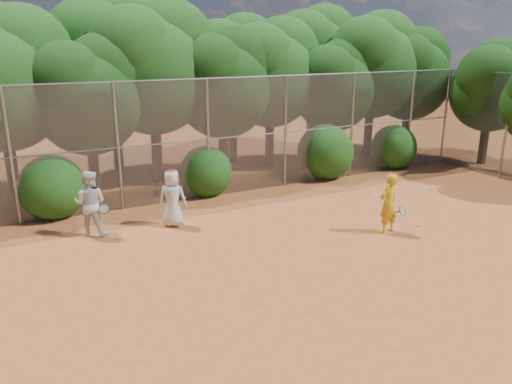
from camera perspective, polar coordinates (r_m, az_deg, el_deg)
ground at (r=12.90m, az=9.14°, el=-6.98°), size 80.00×80.00×0.00m
fence_back at (r=17.22m, az=-2.74°, el=6.46°), size 20.05×0.09×4.03m
fence_side at (r=21.39m, az=26.73°, el=6.74°), size 0.09×6.09×4.03m
tree_1 at (r=17.98m, az=-27.21°, el=11.89°), size 4.64×4.03×6.35m
tree_2 at (r=17.53m, az=-18.66°, el=10.85°), size 3.99×3.47×5.47m
tree_3 at (r=19.00m, az=-11.70°, el=14.25°), size 4.89×4.26×6.70m
tree_4 at (r=19.30m, az=-3.78°, el=12.69°), size 4.19×3.64×5.73m
tree_5 at (r=21.11m, az=1.72°, el=13.87°), size 4.51×3.92×6.17m
tree_6 at (r=21.64m, az=8.96°, el=12.22°), size 3.86×3.36×5.29m
tree_7 at (r=23.61m, az=13.26°, el=14.34°), size 4.77×4.14×6.53m
tree_8 at (r=24.74m, az=17.28°, el=13.06°), size 4.25×3.70×5.82m
tree_10 at (r=20.89m, az=-16.18°, el=14.80°), size 5.15×4.48×7.06m
tree_11 at (r=22.08m, az=-2.69°, el=14.30°), size 4.64×4.03×6.35m
tree_12 at (r=24.79m, az=6.55°, el=15.31°), size 5.02×4.37×6.88m
tree_13 at (r=23.60m, az=25.35°, el=11.21°), size 3.86×3.36×5.29m
bush_0 at (r=16.30m, az=-22.30°, el=0.78°), size 2.00×2.00×2.00m
bush_1 at (r=17.40m, az=-5.74°, el=2.62°), size 1.80×1.80×1.80m
bush_2 at (r=19.69m, az=7.93°, el=4.82°), size 2.20×2.20×2.20m
bush_3 at (r=21.88m, az=15.49°, el=5.19°), size 1.90×1.90×1.90m
player_yellow at (r=14.29m, az=14.89°, el=-1.29°), size 0.86×0.58×1.71m
player_teen at (r=14.54m, az=-9.52°, el=-0.67°), size 0.97×0.91×1.70m
player_white at (r=14.36m, az=-18.42°, el=-1.24°), size 1.12×1.04×1.83m
ball_0 at (r=14.23m, az=11.34°, el=-4.61°), size 0.07×0.07×0.07m
ball_1 at (r=18.14m, az=12.83°, el=0.03°), size 0.07×0.07×0.07m
ball_2 at (r=15.25m, az=18.02°, el=-3.66°), size 0.07×0.07×0.07m
ball_3 at (r=15.24m, az=20.89°, el=-3.97°), size 0.07×0.07×0.07m
ball_4 at (r=13.25m, az=8.22°, el=-6.12°), size 0.07×0.07×0.07m
ball_5 at (r=18.00m, az=9.11°, el=0.11°), size 0.07×0.07×0.07m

